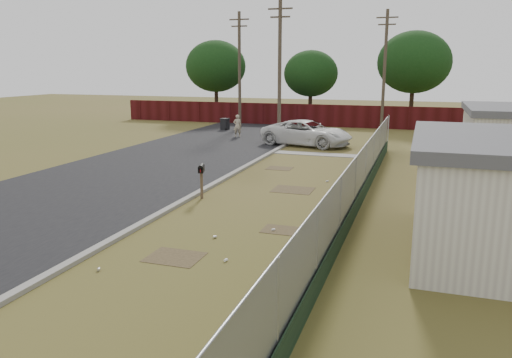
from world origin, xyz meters
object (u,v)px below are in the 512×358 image
(pickup_truck, at_px, (307,133))
(trash_bin, at_px, (225,124))
(pedestrian, at_px, (237,126))
(mailbox, at_px, (201,172))

(pickup_truck, bearing_deg, trash_bin, 66.28)
(pedestrian, xyz_separation_m, trash_bin, (-2.37, 3.52, -0.32))
(mailbox, bearing_deg, pickup_truck, 86.64)
(pickup_truck, distance_m, trash_bin, 9.72)
(mailbox, distance_m, pedestrian, 16.82)
(pickup_truck, relative_size, trash_bin, 6.27)
(trash_bin, bearing_deg, pedestrian, -56.11)
(mailbox, bearing_deg, pedestrian, 106.06)
(mailbox, height_order, pedestrian, pedestrian)
(mailbox, xyz_separation_m, trash_bin, (-7.02, 19.68, -0.57))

